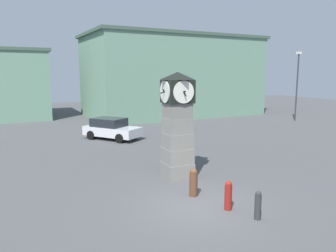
{
  "coord_description": "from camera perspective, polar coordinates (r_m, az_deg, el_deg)",
  "views": [
    {
      "loc": [
        -5.51,
        -9.68,
        4.69
      ],
      "look_at": [
        0.29,
        3.3,
        2.38
      ],
      "focal_mm": 35.0,
      "sensor_mm": 36.0,
      "label": 1
    }
  ],
  "objects": [
    {
      "name": "ground_plane",
      "position": [
        12.09,
        5.3,
        -13.64
      ],
      "size": [
        90.0,
        90.0,
        0.0
      ],
      "primitive_type": "plane",
      "color": "#4C4C4F"
    },
    {
      "name": "clock_tower",
      "position": [
        14.54,
        1.63,
        0.09
      ],
      "size": [
        1.62,
        1.52,
        4.74
      ],
      "color": "gray",
      "rests_on": "ground_plane"
    },
    {
      "name": "bollard_near_tower",
      "position": [
        11.22,
        15.39,
        -13.12
      ],
      "size": [
        0.22,
        0.22,
        0.96
      ],
      "color": "#333338",
      "rests_on": "ground_plane"
    },
    {
      "name": "bollard_mid_row",
      "position": [
        11.71,
        10.45,
        -11.77
      ],
      "size": [
        0.26,
        0.26,
        1.03
      ],
      "color": "maroon",
      "rests_on": "ground_plane"
    },
    {
      "name": "bollard_far_row",
      "position": [
        12.76,
        4.46,
        -9.71
      ],
      "size": [
        0.31,
        0.31,
        1.09
      ],
      "color": "brown",
      "rests_on": "ground_plane"
    },
    {
      "name": "car_far_lot",
      "position": [
        23.72,
        -9.83,
        -0.43
      ],
      "size": [
        3.88,
        4.31,
        1.51
      ],
      "color": "silver",
      "rests_on": "ground_plane"
    },
    {
      "name": "pedestrian_crossing_lot",
      "position": [
        26.87,
        1.81,
        1.36
      ],
      "size": [
        0.26,
        0.41,
        1.76
      ],
      "color": "#264CA5",
      "rests_on": "ground_plane"
    },
    {
      "name": "street_lamp_far_side",
      "position": [
        34.65,
        21.58,
        7.22
      ],
      "size": [
        0.5,
        0.24,
        6.72
      ],
      "color": "#333338",
      "rests_on": "ground_plane"
    },
    {
      "name": "storefront_low_left",
      "position": [
        37.3,
        0.81,
        8.73
      ],
      "size": [
        19.72,
        11.29,
        8.71
      ],
      "color": "gray",
      "rests_on": "ground_plane"
    }
  ]
}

